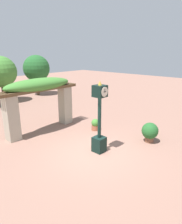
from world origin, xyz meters
TOP-DOWN VIEW (x-y plane):
  - ground_plane at (0.00, 0.00)m, footprint 60.00×60.00m
  - pedestal_clock at (0.25, -0.15)m, footprint 0.51×0.55m
  - pergola at (0.00, 3.94)m, footprint 4.77×1.22m
  - potted_plant_near_left at (2.72, -1.39)m, footprint 0.82×0.82m
  - potted_plant_near_right at (2.09, 1.68)m, footprint 0.45×0.45m

SIDE VIEW (x-z plane):
  - ground_plane at x=0.00m, z-range 0.00..0.00m
  - potted_plant_near_right at x=2.09m, z-range 0.00..0.67m
  - potted_plant_near_left at x=2.72m, z-range 0.05..1.06m
  - pedestal_clock at x=0.25m, z-range -0.18..3.06m
  - pergola at x=0.00m, z-range 0.66..3.68m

